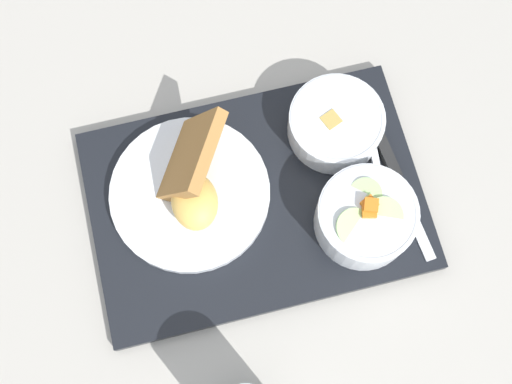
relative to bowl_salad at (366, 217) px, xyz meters
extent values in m
plane|color=#ADA89E|center=(0.12, -0.07, -0.05)|extent=(4.00, 4.00, 0.00)
cube|color=black|center=(0.12, -0.07, -0.04)|extent=(0.44, 0.31, 0.02)
cylinder|color=silver|center=(0.00, 0.00, 0.00)|extent=(0.12, 0.12, 0.06)
torus|color=silver|center=(0.00, 0.00, 0.02)|extent=(0.12, 0.12, 0.01)
cylinder|color=#A8D184|center=(0.02, 0.01, 0.02)|extent=(0.05, 0.05, 0.02)
cylinder|color=#A8D184|center=(-0.02, 0.01, 0.02)|extent=(0.06, 0.06, 0.02)
cylinder|color=#A8D184|center=(0.00, -0.02, 0.02)|extent=(0.06, 0.06, 0.02)
cylinder|color=#A8D184|center=(-0.01, 0.00, 0.02)|extent=(0.05, 0.04, 0.01)
cylinder|color=#A8D184|center=(0.01, 0.00, 0.02)|extent=(0.04, 0.04, 0.01)
cube|color=orange|center=(0.00, 0.00, 0.03)|extent=(0.02, 0.02, 0.01)
cube|color=orange|center=(0.00, -0.01, 0.03)|extent=(0.02, 0.02, 0.02)
cube|color=orange|center=(0.00, -0.01, 0.03)|extent=(0.02, 0.02, 0.01)
cylinder|color=silver|center=(-0.01, -0.13, -0.01)|extent=(0.12, 0.12, 0.05)
torus|color=silver|center=(-0.01, -0.13, 0.01)|extent=(0.12, 0.12, 0.01)
cylinder|color=olive|center=(-0.01, -0.13, -0.01)|extent=(0.11, 0.11, 0.03)
cube|color=tan|center=(-0.03, -0.12, 0.01)|extent=(0.02, 0.02, 0.01)
cube|color=tan|center=(0.00, -0.13, 0.01)|extent=(0.03, 0.03, 0.01)
cylinder|color=silver|center=(0.20, -0.10, -0.03)|extent=(0.20, 0.20, 0.01)
ellipsoid|color=#EAB756|center=(0.19, -0.08, 0.00)|extent=(0.07, 0.08, 0.04)
cube|color=#A37038|center=(0.19, -0.13, 0.01)|extent=(0.12, 0.13, 0.10)
cube|color=silver|center=(-0.06, 0.01, -0.03)|extent=(0.02, 0.11, 0.00)
cube|color=black|center=(-0.06, -0.08, -0.03)|extent=(0.02, 0.07, 0.01)
ellipsoid|color=silver|center=(-0.04, -0.02, -0.03)|extent=(0.04, 0.05, 0.01)
cube|color=silver|center=(-0.05, -0.09, -0.03)|extent=(0.02, 0.09, 0.01)
camera|label=1|loc=(0.18, 0.14, 0.76)|focal=45.00mm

